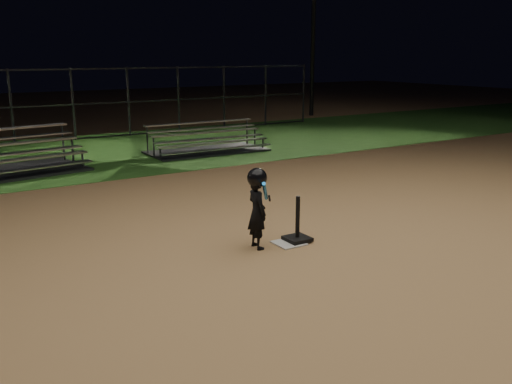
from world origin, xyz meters
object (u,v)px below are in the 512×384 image
object	(u,v)px
child_batter	(257,206)
home_plate	(289,243)
batting_tee	(297,233)
bleacher_right	(207,146)
light_pole_right	(314,10)

from	to	relation	value
child_batter	home_plate	bearing A→B (deg)	-99.40
home_plate	batting_tee	world-z (taller)	batting_tee
home_plate	bleacher_right	xyz separation A→B (m)	(2.81, 8.32, 0.17)
batting_tee	home_plate	bearing A→B (deg)	-176.11
bleacher_right	light_pole_right	world-z (taller)	light_pole_right
home_plate	bleacher_right	world-z (taller)	bleacher_right
home_plate	bleacher_right	size ratio (longest dim) A/B	0.12
bleacher_right	light_pole_right	distance (m)	12.29
child_batter	light_pole_right	distance (m)	19.87
batting_tee	bleacher_right	xyz separation A→B (m)	(2.64, 8.31, 0.03)
child_batter	bleacher_right	distance (m)	8.86
batting_tee	bleacher_right	world-z (taller)	bleacher_right
child_batter	batting_tee	bearing A→B (deg)	-95.33
home_plate	light_pole_right	world-z (taller)	light_pole_right
batting_tee	child_batter	world-z (taller)	child_batter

